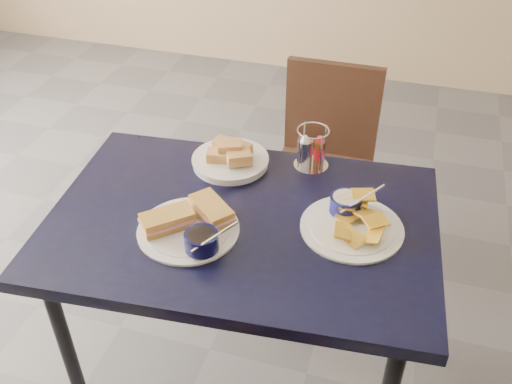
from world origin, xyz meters
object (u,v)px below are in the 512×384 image
(sandwich_plate, at_px, (192,225))
(plantain_plate, at_px, (351,219))
(condiment_caddy, at_px, (310,151))
(chair_far, at_px, (325,151))
(dining_table, at_px, (242,238))
(bread_basket, at_px, (230,158))

(sandwich_plate, bearing_deg, plantain_plate, 20.83)
(sandwich_plate, height_order, condiment_caddy, condiment_caddy)
(chair_far, bearing_deg, condiment_caddy, -86.84)
(dining_table, distance_m, condiment_caddy, 0.36)
(sandwich_plate, distance_m, plantain_plate, 0.44)
(plantain_plate, distance_m, condiment_caddy, 0.30)
(plantain_plate, bearing_deg, chair_far, 104.50)
(bread_basket, bearing_deg, plantain_plate, -24.04)
(plantain_plate, height_order, condiment_caddy, condiment_caddy)
(sandwich_plate, distance_m, condiment_caddy, 0.47)
(chair_far, height_order, bread_basket, same)
(plantain_plate, bearing_deg, condiment_caddy, 124.30)
(plantain_plate, relative_size, condiment_caddy, 2.09)
(plantain_plate, xyz_separation_m, bread_basket, (-0.41, 0.18, 0.01))
(dining_table, xyz_separation_m, chair_far, (0.10, 0.83, -0.20))
(sandwich_plate, xyz_separation_m, condiment_caddy, (0.24, 0.40, 0.03))
(sandwich_plate, distance_m, bread_basket, 0.34)
(dining_table, bearing_deg, plantain_plate, 11.91)
(dining_table, xyz_separation_m, sandwich_plate, (-0.11, -0.09, 0.10))
(bread_basket, bearing_deg, dining_table, -64.80)
(chair_far, bearing_deg, bread_basket, -110.26)
(chair_far, xyz_separation_m, plantain_plate, (0.20, -0.77, 0.29))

